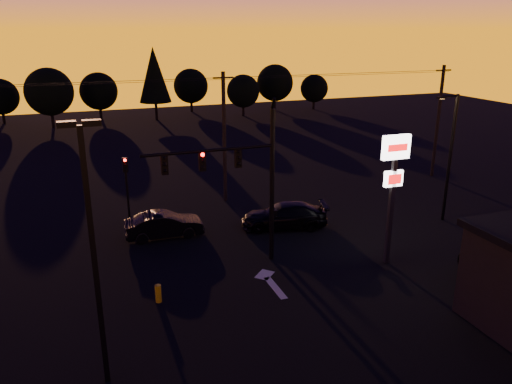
# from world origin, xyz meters

# --- Properties ---
(ground) EXTENTS (120.00, 120.00, 0.00)m
(ground) POSITION_xyz_m (0.00, 0.00, 0.00)
(ground) COLOR black
(ground) RESTS_ON ground
(lane_arrow) EXTENTS (1.20, 3.10, 0.01)m
(lane_arrow) POSITION_xyz_m (0.50, 1.67, 0.01)
(lane_arrow) COLOR beige
(lane_arrow) RESTS_ON ground
(traffic_signal_mast) EXTENTS (6.79, 0.52, 8.58)m
(traffic_signal_mast) POSITION_xyz_m (-0.10, 3.99, 4.94)
(traffic_signal_mast) COLOR black
(traffic_signal_mast) RESTS_ON ground
(secondary_signal) EXTENTS (0.30, 0.31, 4.35)m
(secondary_signal) POSITION_xyz_m (-5.00, 11.49, 2.86)
(secondary_signal) COLOR black
(secondary_signal) RESTS_ON ground
(parking_lot_light) EXTENTS (1.25, 0.30, 9.14)m
(parking_lot_light) POSITION_xyz_m (-7.50, -3.00, 5.27)
(parking_lot_light) COLOR black
(parking_lot_light) RESTS_ON ground
(pylon_sign) EXTENTS (1.50, 0.28, 6.80)m
(pylon_sign) POSITION_xyz_m (7.00, 1.50, 4.91)
(pylon_sign) COLOR black
(pylon_sign) RESTS_ON ground
(streetlight) EXTENTS (1.55, 0.35, 8.00)m
(streetlight) POSITION_xyz_m (13.91, 5.50, 4.42)
(streetlight) COLOR black
(streetlight) RESTS_ON ground
(utility_pole_1) EXTENTS (1.40, 0.26, 9.00)m
(utility_pole_1) POSITION_xyz_m (2.00, 14.00, 4.59)
(utility_pole_1) COLOR black
(utility_pole_1) RESTS_ON ground
(utility_pole_2) EXTENTS (1.40, 0.26, 9.00)m
(utility_pole_2) POSITION_xyz_m (20.00, 14.00, 4.59)
(utility_pole_2) COLOR black
(utility_pole_2) RESTS_ON ground
(power_wires) EXTENTS (36.00, 1.22, 0.07)m
(power_wires) POSITION_xyz_m (2.00, 14.00, 8.57)
(power_wires) COLOR black
(power_wires) RESTS_ON ground
(bollard) EXTENTS (0.28, 0.28, 0.83)m
(bollard) POSITION_xyz_m (-4.91, 1.65, 0.42)
(bollard) COLOR #BEA30B
(bollard) RESTS_ON ground
(tree_1) EXTENTS (4.54, 4.54, 5.71)m
(tree_1) POSITION_xyz_m (-16.00, 53.00, 3.43)
(tree_1) COLOR black
(tree_1) RESTS_ON ground
(tree_2) EXTENTS (5.77, 5.78, 7.26)m
(tree_2) POSITION_xyz_m (-10.00, 48.00, 4.37)
(tree_2) COLOR black
(tree_2) RESTS_ON ground
(tree_3) EXTENTS (4.95, 4.95, 6.22)m
(tree_3) POSITION_xyz_m (-4.00, 52.00, 3.75)
(tree_3) COLOR black
(tree_3) RESTS_ON ground
(tree_4) EXTENTS (4.18, 4.18, 9.50)m
(tree_4) POSITION_xyz_m (3.00, 49.00, 5.93)
(tree_4) COLOR black
(tree_4) RESTS_ON ground
(tree_5) EXTENTS (4.95, 4.95, 6.22)m
(tree_5) POSITION_xyz_m (9.00, 54.00, 3.75)
(tree_5) COLOR black
(tree_5) RESTS_ON ground
(tree_6) EXTENTS (4.54, 4.54, 5.71)m
(tree_6) POSITION_xyz_m (15.00, 48.00, 3.43)
(tree_6) COLOR black
(tree_6) RESTS_ON ground
(tree_7) EXTENTS (5.36, 5.36, 6.74)m
(tree_7) POSITION_xyz_m (21.00, 51.00, 4.06)
(tree_7) COLOR black
(tree_7) RESTS_ON ground
(tree_8) EXTENTS (4.12, 4.12, 5.19)m
(tree_8) POSITION_xyz_m (27.00, 50.00, 3.12)
(tree_8) COLOR black
(tree_8) RESTS_ON ground
(car_mid) EXTENTS (4.60, 1.77, 1.50)m
(car_mid) POSITION_xyz_m (-3.29, 8.95, 0.75)
(car_mid) COLOR black
(car_mid) RESTS_ON ground
(car_right) EXTENTS (5.65, 3.45, 1.53)m
(car_right) POSITION_xyz_m (3.91, 7.86, 0.77)
(car_right) COLOR black
(car_right) RESTS_ON ground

